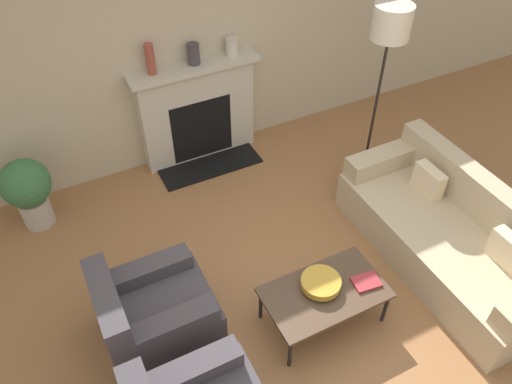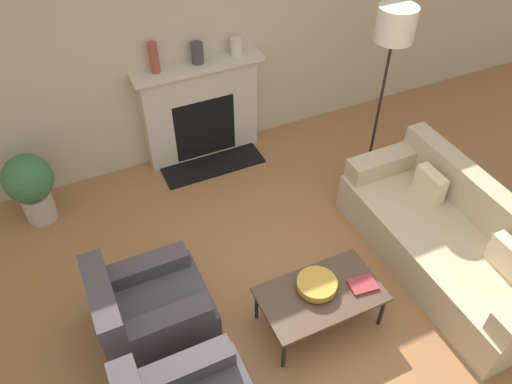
{
  "view_description": "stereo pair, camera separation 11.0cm",
  "coord_description": "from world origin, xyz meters",
  "px_view_note": "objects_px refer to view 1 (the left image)",
  "views": [
    {
      "loc": [
        -1.49,
        -1.9,
        3.7
      ],
      "look_at": [
        0.08,
        1.21,
        0.45
      ],
      "focal_mm": 35.0,
      "sensor_mm": 36.0,
      "label": 1
    },
    {
      "loc": [
        -1.39,
        -1.95,
        3.7
      ],
      "look_at": [
        0.08,
        1.21,
        0.45
      ],
      "focal_mm": 35.0,
      "sensor_mm": 36.0,
      "label": 2
    }
  ],
  "objects_px": {
    "fireplace": "(198,113)",
    "bowl": "(321,283)",
    "mantel_vase_center_right": "(232,47)",
    "potted_plant": "(27,189)",
    "coffee_table": "(325,294)",
    "mantel_vase_center_left": "(194,54)",
    "armchair_far": "(153,313)",
    "book": "(366,282)",
    "floor_lamp": "(389,37)",
    "couch": "(451,236)",
    "mantel_vase_left": "(150,59)"
  },
  "relations": [
    {
      "from": "mantel_vase_center_right",
      "to": "floor_lamp",
      "type": "bearing_deg",
      "value": -43.54
    },
    {
      "from": "floor_lamp",
      "to": "mantel_vase_center_right",
      "type": "bearing_deg",
      "value": 136.46
    },
    {
      "from": "bowl",
      "to": "potted_plant",
      "type": "relative_size",
      "value": 0.42
    },
    {
      "from": "fireplace",
      "to": "mantel_vase_left",
      "type": "relative_size",
      "value": 4.44
    },
    {
      "from": "fireplace",
      "to": "armchair_far",
      "type": "relative_size",
      "value": 1.61
    },
    {
      "from": "fireplace",
      "to": "armchair_far",
      "type": "distance_m",
      "value": 2.42
    },
    {
      "from": "mantel_vase_left",
      "to": "mantel_vase_center_left",
      "type": "bearing_deg",
      "value": 0.0
    },
    {
      "from": "coffee_table",
      "to": "mantel_vase_center_left",
      "type": "bearing_deg",
      "value": 90.85
    },
    {
      "from": "couch",
      "to": "bowl",
      "type": "relative_size",
      "value": 6.56
    },
    {
      "from": "coffee_table",
      "to": "floor_lamp",
      "type": "xyz_separation_m",
      "value": [
        1.52,
        1.49,
        1.23
      ]
    },
    {
      "from": "potted_plant",
      "to": "armchair_far",
      "type": "bearing_deg",
      "value": -69.59
    },
    {
      "from": "book",
      "to": "bowl",
      "type": "bearing_deg",
      "value": 166.1
    },
    {
      "from": "fireplace",
      "to": "mantel_vase_left",
      "type": "bearing_deg",
      "value": 178.12
    },
    {
      "from": "armchair_far",
      "to": "book",
      "type": "bearing_deg",
      "value": -109.46
    },
    {
      "from": "potted_plant",
      "to": "fireplace",
      "type": "bearing_deg",
      "value": 8.83
    },
    {
      "from": "coffee_table",
      "to": "couch",
      "type": "bearing_deg",
      "value": 2.12
    },
    {
      "from": "fireplace",
      "to": "coffee_table",
      "type": "height_order",
      "value": "fireplace"
    },
    {
      "from": "mantel_vase_left",
      "to": "armchair_far",
      "type": "bearing_deg",
      "value": -111.22
    },
    {
      "from": "floor_lamp",
      "to": "book",
      "type": "bearing_deg",
      "value": -126.92
    },
    {
      "from": "mantel_vase_left",
      "to": "mantel_vase_center_left",
      "type": "distance_m",
      "value": 0.45
    },
    {
      "from": "coffee_table",
      "to": "bowl",
      "type": "xyz_separation_m",
      "value": [
        -0.01,
        0.06,
        0.08
      ]
    },
    {
      "from": "floor_lamp",
      "to": "mantel_vase_center_left",
      "type": "height_order",
      "value": "floor_lamp"
    },
    {
      "from": "bowl",
      "to": "mantel_vase_left",
      "type": "relative_size",
      "value": 1.03
    },
    {
      "from": "fireplace",
      "to": "bowl",
      "type": "relative_size",
      "value": 4.31
    },
    {
      "from": "fireplace",
      "to": "bowl",
      "type": "xyz_separation_m",
      "value": [
        0.04,
        -2.5,
        -0.13
      ]
    },
    {
      "from": "couch",
      "to": "bowl",
      "type": "xyz_separation_m",
      "value": [
        -1.41,
        0.01,
        0.14
      ]
    },
    {
      "from": "fireplace",
      "to": "mantel_vase_left",
      "type": "xyz_separation_m",
      "value": [
        -0.43,
        0.01,
        0.76
      ]
    },
    {
      "from": "couch",
      "to": "mantel_vase_center_right",
      "type": "height_order",
      "value": "mantel_vase_center_right"
    },
    {
      "from": "mantel_vase_center_right",
      "to": "potted_plant",
      "type": "height_order",
      "value": "mantel_vase_center_right"
    },
    {
      "from": "coffee_table",
      "to": "mantel_vase_center_right",
      "type": "bearing_deg",
      "value": 81.36
    },
    {
      "from": "couch",
      "to": "potted_plant",
      "type": "xyz_separation_m",
      "value": [
        -3.34,
        2.21,
        0.15
      ]
    },
    {
      "from": "floor_lamp",
      "to": "mantel_vase_left",
      "type": "bearing_deg",
      "value": 151.84
    },
    {
      "from": "armchair_far",
      "to": "couch",
      "type": "bearing_deg",
      "value": -99.47
    },
    {
      "from": "book",
      "to": "floor_lamp",
      "type": "xyz_separation_m",
      "value": [
        1.18,
        1.57,
        1.19
      ]
    },
    {
      "from": "mantel_vase_center_right",
      "to": "fireplace",
      "type": "bearing_deg",
      "value": -178.17
    },
    {
      "from": "mantel_vase_left",
      "to": "potted_plant",
      "type": "xyz_separation_m",
      "value": [
        -1.46,
        -0.31,
        -0.87
      ]
    },
    {
      "from": "couch",
      "to": "potted_plant",
      "type": "bearing_deg",
      "value": -123.45
    },
    {
      "from": "book",
      "to": "mantel_vase_center_right",
      "type": "xyz_separation_m",
      "value": [
        0.05,
        2.65,
        0.86
      ]
    },
    {
      "from": "book",
      "to": "mantel_vase_left",
      "type": "bearing_deg",
      "value": 114.53
    },
    {
      "from": "couch",
      "to": "floor_lamp",
      "type": "bearing_deg",
      "value": 175.01
    },
    {
      "from": "mantel_vase_center_right",
      "to": "book",
      "type": "bearing_deg",
      "value": -90.98
    },
    {
      "from": "coffee_table",
      "to": "mantel_vase_center_right",
      "type": "relative_size",
      "value": 5.45
    },
    {
      "from": "coffee_table",
      "to": "mantel_vase_center_left",
      "type": "height_order",
      "value": "mantel_vase_center_left"
    },
    {
      "from": "bowl",
      "to": "mantel_vase_center_right",
      "type": "distance_m",
      "value": 2.67
    },
    {
      "from": "bowl",
      "to": "mantel_vase_center_right",
      "type": "relative_size",
      "value": 1.8
    },
    {
      "from": "mantel_vase_left",
      "to": "mantel_vase_center_right",
      "type": "height_order",
      "value": "mantel_vase_left"
    },
    {
      "from": "floor_lamp",
      "to": "mantel_vase_center_right",
      "type": "distance_m",
      "value": 1.6
    },
    {
      "from": "couch",
      "to": "mantel_vase_left",
      "type": "distance_m",
      "value": 3.31
    },
    {
      "from": "book",
      "to": "floor_lamp",
      "type": "height_order",
      "value": "floor_lamp"
    },
    {
      "from": "mantel_vase_center_left",
      "to": "mantel_vase_center_right",
      "type": "distance_m",
      "value": 0.43
    }
  ]
}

